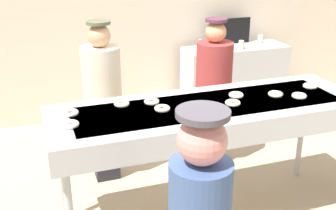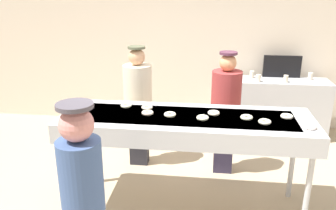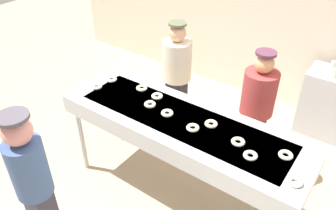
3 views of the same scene
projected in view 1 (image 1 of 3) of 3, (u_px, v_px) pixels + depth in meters
name	position (u px, v px, depth m)	size (l,w,h in m)	color
fryer_conveyor	(209.00, 116.00, 3.41)	(2.58, 0.82, 1.07)	#B7BABF
sugar_donut_0	(276.00, 94.00, 3.54)	(0.12, 0.12, 0.03)	#EFF3CC
sugar_donut_1	(233.00, 103.00, 3.35)	(0.12, 0.12, 0.03)	#EBEFC6
sugar_donut_2	(70.00, 113.00, 3.17)	(0.12, 0.12, 0.03)	white
sugar_donut_3	(192.00, 106.00, 3.30)	(0.12, 0.12, 0.03)	#F6F4C7
sugar_donut_4	(122.00, 104.00, 3.34)	(0.12, 0.12, 0.03)	#ECEFC9
sugar_donut_5	(236.00, 95.00, 3.52)	(0.12, 0.12, 0.03)	#FDE8CA
sugar_donut_6	(162.00, 108.00, 3.25)	(0.12, 0.12, 0.03)	#F8E0C8
sugar_donut_7	(70.00, 124.00, 2.97)	(0.12, 0.12, 0.03)	white
sugar_donut_8	(299.00, 96.00, 3.50)	(0.12, 0.12, 0.03)	#EBE9CB
sugar_donut_9	(152.00, 102.00, 3.38)	(0.12, 0.12, 0.03)	#F7EACA
sugar_donut_10	(310.00, 86.00, 3.73)	(0.12, 0.12, 0.03)	white
worker_baker	(214.00, 84.00, 4.31)	(0.37, 0.37, 1.59)	#2D283E
worker_assistant	(103.00, 92.00, 4.03)	(0.37, 0.37, 1.62)	#23232A
prep_counter	(234.00, 79.00, 5.90)	(1.45, 0.50, 0.93)	#B7BABF
paper_cup_0	(201.00, 44.00, 5.65)	(0.07, 0.07, 0.11)	beige
paper_cup_1	(241.00, 45.00, 5.61)	(0.07, 0.07, 0.11)	beige
paper_cup_2	(260.00, 39.00, 5.92)	(0.07, 0.07, 0.11)	beige
paper_cup_3	(213.00, 47.00, 5.48)	(0.07, 0.07, 0.11)	beige
menu_display	(230.00, 31.00, 5.84)	(0.59, 0.04, 0.35)	black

